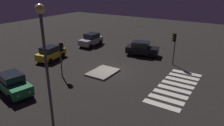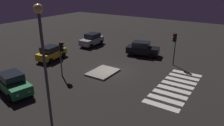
{
  "view_description": "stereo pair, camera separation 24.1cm",
  "coord_description": "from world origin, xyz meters",
  "px_view_note": "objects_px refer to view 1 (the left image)",
  "views": [
    {
      "loc": [
        -19.12,
        -12.18,
        9.49
      ],
      "look_at": [
        0.0,
        0.0,
        1.0
      ],
      "focal_mm": 34.03,
      "sensor_mm": 36.0,
      "label": 1
    },
    {
      "loc": [
        -18.99,
        -12.38,
        9.49
      ],
      "look_at": [
        0.0,
        0.0,
        1.0
      ],
      "focal_mm": 34.03,
      "sensor_mm": 36.0,
      "label": 2
    }
  ],
  "objects_px": {
    "traffic_light_east": "(174,41)",
    "street_lamp": "(45,51)",
    "car_silver": "(91,40)",
    "traffic_light_west": "(61,51)",
    "car_black": "(142,49)",
    "car_green": "(13,84)",
    "traffic_island": "(103,72)",
    "car_yellow": "(51,53)"
  },
  "relations": [
    {
      "from": "traffic_island",
      "to": "car_yellow",
      "type": "height_order",
      "value": "car_yellow"
    },
    {
      "from": "car_green",
      "to": "street_lamp",
      "type": "distance_m",
      "value": 8.62
    },
    {
      "from": "car_black",
      "to": "street_lamp",
      "type": "xyz_separation_m",
      "value": [
        -18.18,
        -1.82,
        4.73
      ]
    },
    {
      "from": "car_silver",
      "to": "car_black",
      "type": "distance_m",
      "value": 9.15
    },
    {
      "from": "street_lamp",
      "to": "car_green",
      "type": "bearing_deg",
      "value": 75.98
    },
    {
      "from": "car_black",
      "to": "street_lamp",
      "type": "distance_m",
      "value": 18.88
    },
    {
      "from": "car_silver",
      "to": "traffic_light_west",
      "type": "relative_size",
      "value": 1.18
    },
    {
      "from": "car_yellow",
      "to": "street_lamp",
      "type": "distance_m",
      "value": 15.74
    },
    {
      "from": "car_black",
      "to": "traffic_light_east",
      "type": "bearing_deg",
      "value": -29.56
    },
    {
      "from": "car_black",
      "to": "street_lamp",
      "type": "bearing_deg",
      "value": -96.92
    },
    {
      "from": "car_green",
      "to": "street_lamp",
      "type": "relative_size",
      "value": 0.54
    },
    {
      "from": "traffic_light_west",
      "to": "traffic_light_east",
      "type": "bearing_deg",
      "value": 0.13
    },
    {
      "from": "car_black",
      "to": "traffic_light_east",
      "type": "height_order",
      "value": "traffic_light_east"
    },
    {
      "from": "car_yellow",
      "to": "street_lamp",
      "type": "bearing_deg",
      "value": -139.65
    },
    {
      "from": "traffic_light_west",
      "to": "car_black",
      "type": "bearing_deg",
      "value": 22.38
    },
    {
      "from": "car_green",
      "to": "traffic_island",
      "type": "bearing_deg",
      "value": 75.53
    },
    {
      "from": "traffic_light_east",
      "to": "street_lamp",
      "type": "bearing_deg",
      "value": 32.12
    },
    {
      "from": "traffic_light_east",
      "to": "car_green",
      "type": "bearing_deg",
      "value": 8.61
    },
    {
      "from": "car_black",
      "to": "car_silver",
      "type": "bearing_deg",
      "value": 165.79
    },
    {
      "from": "car_yellow",
      "to": "traffic_light_east",
      "type": "relative_size",
      "value": 1.11
    },
    {
      "from": "traffic_light_west",
      "to": "traffic_island",
      "type": "bearing_deg",
      "value": -3.58
    },
    {
      "from": "car_silver",
      "to": "street_lamp",
      "type": "distance_m",
      "value": 21.97
    },
    {
      "from": "car_silver",
      "to": "traffic_light_west",
      "type": "distance_m",
      "value": 12.69
    },
    {
      "from": "car_silver",
      "to": "traffic_light_east",
      "type": "height_order",
      "value": "traffic_light_east"
    },
    {
      "from": "traffic_island",
      "to": "car_silver",
      "type": "xyz_separation_m",
      "value": [
        8.45,
        8.19,
        0.87
      ]
    },
    {
      "from": "car_silver",
      "to": "traffic_light_east",
      "type": "distance_m",
      "value": 14.19
    },
    {
      "from": "traffic_island",
      "to": "traffic_light_east",
      "type": "height_order",
      "value": "traffic_light_east"
    },
    {
      "from": "traffic_island",
      "to": "car_black",
      "type": "bearing_deg",
      "value": -6.66
    },
    {
      "from": "car_yellow",
      "to": "car_black",
      "type": "xyz_separation_m",
      "value": [
        8.17,
        -9.34,
        0.05
      ]
    },
    {
      "from": "car_black",
      "to": "car_green",
      "type": "xyz_separation_m",
      "value": [
        -16.44,
        5.15,
        -0.03
      ]
    },
    {
      "from": "car_yellow",
      "to": "street_lamp",
      "type": "xyz_separation_m",
      "value": [
        -10.02,
        -11.17,
        4.78
      ]
    },
    {
      "from": "car_yellow",
      "to": "street_lamp",
      "type": "height_order",
      "value": "street_lamp"
    },
    {
      "from": "car_yellow",
      "to": "traffic_island",
      "type": "bearing_deg",
      "value": -97.96
    },
    {
      "from": "traffic_island",
      "to": "car_yellow",
      "type": "distance_m",
      "value": 8.43
    },
    {
      "from": "car_black",
      "to": "street_lamp",
      "type": "relative_size",
      "value": 0.56
    },
    {
      "from": "car_silver",
      "to": "traffic_island",
      "type": "bearing_deg",
      "value": 42.65
    },
    {
      "from": "traffic_island",
      "to": "car_silver",
      "type": "relative_size",
      "value": 0.77
    },
    {
      "from": "car_yellow",
      "to": "street_lamp",
      "type": "relative_size",
      "value": 0.52
    },
    {
      "from": "traffic_light_east",
      "to": "car_silver",
      "type": "bearing_deg",
      "value": -54.81
    },
    {
      "from": "car_black",
      "to": "traffic_light_east",
      "type": "xyz_separation_m",
      "value": [
        -1.46,
        -4.79,
        2.06
      ]
    },
    {
      "from": "traffic_light_east",
      "to": "traffic_light_west",
      "type": "bearing_deg",
      "value": -0.1
    },
    {
      "from": "car_black",
      "to": "traffic_light_west",
      "type": "height_order",
      "value": "traffic_light_west"
    }
  ]
}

